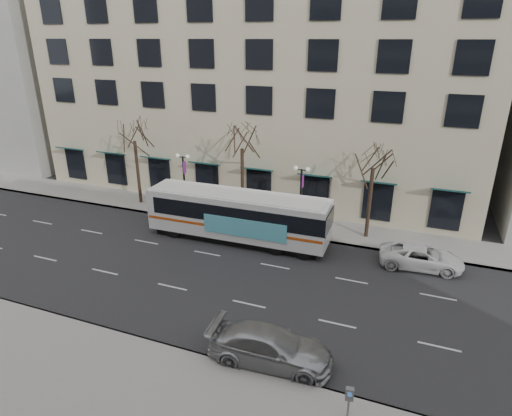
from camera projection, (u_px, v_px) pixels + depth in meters
The scene contains 12 objects.
ground at pixel (191, 269), 27.81m from camera, with size 160.00×160.00×0.00m, color black.
sidewalk_far at pixel (302, 226), 33.92m from camera, with size 80.00×4.00×0.15m, color gray.
building_hotel at pixel (270, 59), 42.21m from camera, with size 40.00×20.00×24.00m, color #C1B594.
tree_far_left at pixel (133, 130), 36.27m from camera, with size 3.60×3.60×8.34m.
tree_far_mid at pixel (242, 137), 32.87m from camera, with size 3.60×3.60×8.55m.
tree_far_right at pixel (374, 155), 29.72m from camera, with size 3.60×3.60×8.06m.
lamp_post_left at pixel (184, 181), 35.48m from camera, with size 1.22×0.45×5.21m.
lamp_post_right at pixel (301, 196), 32.15m from camera, with size 1.22×0.45×5.21m.
city_bus at pixel (239, 215), 31.09m from camera, with size 13.49×3.15×3.65m.
silver_car at pixel (270, 347), 19.59m from camera, with size 2.34×5.76×1.67m, color #9FA1A6.
white_pickup at pixel (421, 257), 27.80m from camera, with size 2.43×5.27×1.46m, color white.
pay_station at pixel (349, 396), 16.41m from camera, with size 0.34×0.25×1.45m.
Camera 1 is at (12.67, -21.20, 14.04)m, focal length 30.00 mm.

